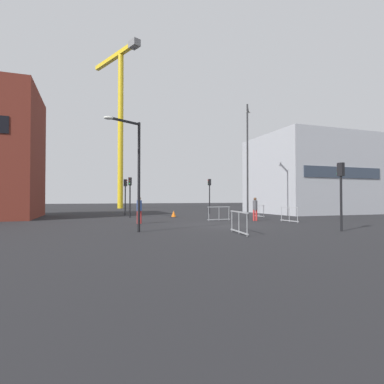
% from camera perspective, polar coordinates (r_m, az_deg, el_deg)
% --- Properties ---
extents(ground, '(160.00, 160.00, 0.00)m').
position_cam_1_polar(ground, '(19.49, 5.14, -6.21)').
color(ground, black).
extents(office_block, '(11.53, 10.34, 8.74)m').
position_cam_1_polar(office_block, '(37.56, 21.08, 2.98)').
color(office_block, '#A8AAB2').
rests_on(office_block, ground).
extents(construction_crane, '(6.51, 12.67, 26.58)m').
position_cam_1_polar(construction_crane, '(53.55, -13.41, 15.11)').
color(construction_crane, yellow).
rests_on(construction_crane, ground).
extents(streetlamp_tall, '(1.31, 1.81, 9.49)m').
position_cam_1_polar(streetlamp_tall, '(25.69, 10.46, 7.33)').
color(streetlamp_tall, '#2D2D30').
rests_on(streetlamp_tall, ground).
extents(streetlamp_short, '(1.85, 1.05, 5.58)m').
position_cam_1_polar(streetlamp_short, '(15.42, -10.93, 5.25)').
color(streetlamp_short, black).
rests_on(streetlamp_short, ground).
extents(traffic_light_near, '(0.33, 0.39, 3.54)m').
position_cam_1_polar(traffic_light_near, '(27.16, -11.64, 0.32)').
color(traffic_light_near, black).
rests_on(traffic_light_near, ground).
extents(traffic_light_island, '(0.37, 0.25, 3.81)m').
position_cam_1_polar(traffic_light_island, '(33.10, 3.32, 0.32)').
color(traffic_light_island, black).
rests_on(traffic_light_island, ground).
extents(traffic_light_far, '(0.28, 0.39, 3.56)m').
position_cam_1_polar(traffic_light_far, '(17.48, 26.31, 1.25)').
color(traffic_light_far, black).
rests_on(traffic_light_far, ground).
extents(traffic_light_verge, '(0.39, 0.33, 3.61)m').
position_cam_1_polar(traffic_light_verge, '(31.06, -12.49, 0.22)').
color(traffic_light_verge, '#2D2D30').
rests_on(traffic_light_verge, ground).
extents(pedestrian_walking, '(0.34, 0.34, 1.77)m').
position_cam_1_polar(pedestrian_walking, '(23.26, 11.84, -2.82)').
color(pedestrian_walking, red).
rests_on(pedestrian_walking, ground).
extents(pedestrian_waiting, '(0.34, 0.34, 1.80)m').
position_cam_1_polar(pedestrian_waiting, '(20.53, -9.94, -3.00)').
color(pedestrian_waiting, red).
rests_on(pedestrian_waiting, ground).
extents(safety_barrier_left_run, '(0.19, 1.94, 1.08)m').
position_cam_1_polar(safety_barrier_left_run, '(27.85, 12.53, -3.50)').
color(safety_barrier_left_run, '#9EA0A5').
rests_on(safety_barrier_left_run, ground).
extents(safety_barrier_front, '(0.41, 2.36, 1.08)m').
position_cam_1_polar(safety_barrier_front, '(14.76, 8.86, -5.63)').
color(safety_barrier_front, '#9EA0A5').
rests_on(safety_barrier_front, ground).
extents(safety_barrier_rear, '(1.89, 0.15, 1.08)m').
position_cam_1_polar(safety_barrier_rear, '(22.93, 5.12, -4.04)').
color(safety_barrier_rear, '#9EA0A5').
rests_on(safety_barrier_rear, ground).
extents(safety_barrier_right_run, '(0.20, 1.84, 1.08)m').
position_cam_1_polar(safety_barrier_right_run, '(22.66, 17.90, -4.02)').
color(safety_barrier_right_run, '#9EA0A5').
rests_on(safety_barrier_right_run, ground).
extents(traffic_cone_orange, '(0.58, 0.58, 0.58)m').
position_cam_1_polar(traffic_cone_orange, '(27.25, -3.49, -4.19)').
color(traffic_cone_orange, black).
rests_on(traffic_cone_orange, ground).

